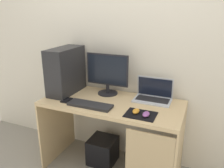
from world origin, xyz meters
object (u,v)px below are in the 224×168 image
mouse_left (136,111)px  subwoofer (103,150)px  monitor (107,74)px  laptop (153,96)px  mouse_right (146,114)px  pc_tower (66,71)px  keyboard (90,105)px  cell_phone (67,100)px

mouse_left → subwoofer: (-0.43, 0.23, -0.66)m
mouse_left → subwoofer: size_ratio=0.34×
monitor → laptop: monitor is taller
laptop → mouse_right: laptop is taller
pc_tower → monitor: 0.44m
monitor → mouse_left: size_ratio=4.71×
laptop → mouse_right: size_ratio=3.73×
pc_tower → keyboard: (0.40, -0.23, -0.23)m
keyboard → cell_phone: (-0.27, 0.03, -0.01)m
pc_tower → laptop: bearing=9.0°
keyboard → subwoofer: keyboard is taller
cell_phone → subwoofer: size_ratio=0.46×
laptop → subwoofer: size_ratio=1.25×
mouse_right → subwoofer: mouse_right is taller
keyboard → pc_tower: bearing=150.1°
laptop → pc_tower: bearing=-171.0°
mouse_right → cell_phone: mouse_right is taller
pc_tower → mouse_right: 0.99m
pc_tower → monitor: size_ratio=1.06×
mouse_left → cell_phone: bearing=179.5°
mouse_right → cell_phone: 0.80m
monitor → laptop: size_ratio=1.26×
mouse_right → mouse_left: bearing=165.3°
laptop → mouse_left: bearing=-100.0°
laptop → subwoofer: bearing=-165.1°
cell_phone → subwoofer: 0.73m
cell_phone → subwoofer: (0.28, 0.22, -0.64)m
keyboard → mouse_right: 0.53m
laptop → mouse_right: bearing=-85.2°
subwoofer → laptop: bearing=14.9°
keyboard → subwoofer: bearing=88.9°
cell_phone → keyboard: bearing=-5.5°
keyboard → laptop: bearing=37.1°
keyboard → mouse_left: (0.44, 0.02, 0.01)m
cell_phone → laptop: bearing=24.4°
keyboard → mouse_left: size_ratio=4.38×
cell_phone → monitor: bearing=48.5°
mouse_left → monitor: bearing=141.5°
pc_tower → monitor: (0.42, 0.12, -0.02)m
keyboard → mouse_right: size_ratio=4.38×
pc_tower → mouse_left: 0.89m
mouse_right → cell_phone: bearing=177.8°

